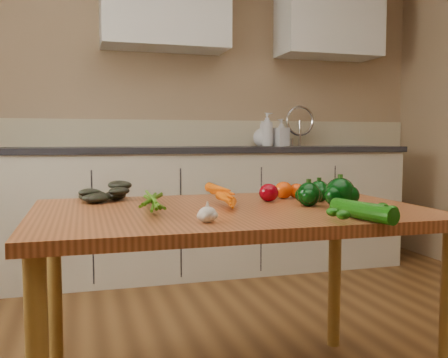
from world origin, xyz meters
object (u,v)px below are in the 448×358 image
object	(u,v)px
tomato_b	(284,190)
zucchini_a	(359,209)
tomato_a	(269,193)
carrot_bunch	(202,198)
pepper_a	(309,194)
pepper_b	(319,191)
soap_bottle_b	(281,133)
leafy_greens	(105,189)
garlic_bulb	(207,215)
tomato_c	(297,191)
table	(230,230)
zucchini_b	(368,212)
soap_bottle_c	(263,134)
soap_bottle_a	(267,129)
pepper_c	(340,194)

from	to	relation	value
tomato_b	zucchini_a	world-z (taller)	tomato_b
zucchini_a	tomato_a	bearing A→B (deg)	105.58
carrot_bunch	pepper_a	bearing A→B (deg)	-9.72
pepper_a	pepper_b	distance (m)	0.14
soap_bottle_b	leafy_greens	bearing A→B (deg)	36.04
leafy_greens	garlic_bulb	size ratio (longest dim) A/B	3.47
pepper_a	tomato_c	world-z (taller)	pepper_a
table	tomato_a	xyz separation A→B (m)	(0.19, 0.12, 0.11)
pepper_b	tomato_b	world-z (taller)	pepper_b
soap_bottle_b	table	bearing A→B (deg)	49.63
tomato_a	zucchini_b	world-z (taller)	tomato_a
leafy_greens	tomato_b	xyz separation A→B (m)	(0.69, -0.11, -0.01)
pepper_a	pepper_b	bearing A→B (deg)	48.05
soap_bottle_c	zucchini_a	bearing A→B (deg)	-162.16
zucchini_b	soap_bottle_a	bearing A→B (deg)	76.01
garlic_bulb	pepper_a	world-z (taller)	pepper_a
zucchini_a	soap_bottle_c	bearing A→B (deg)	76.50
carrot_bunch	tomato_a	bearing A→B (deg)	17.76
carrot_bunch	soap_bottle_b	bearing A→B (deg)	60.46
soap_bottle_c	table	bearing A→B (deg)	-172.32
zucchini_a	zucchini_b	size ratio (longest dim) A/B	1.07
table	pepper_a	world-z (taller)	pepper_a
zucchini_a	pepper_a	bearing A→B (deg)	96.30
table	carrot_bunch	xyz separation A→B (m)	(-0.09, 0.03, 0.11)
soap_bottle_a	pepper_b	size ratio (longest dim) A/B	3.22
leafy_greens	tomato_c	bearing A→B (deg)	-8.80
leafy_greens	soap_bottle_a	bearing A→B (deg)	51.44
table	zucchini_b	distance (m)	0.50
zucchini_a	garlic_bulb	bearing A→B (deg)	175.37
pepper_c	zucchini_b	bearing A→B (deg)	-100.77
pepper_b	tomato_a	bearing A→B (deg)	164.63
tomato_b	zucchini_a	size ratio (longest dim) A/B	0.36
soap_bottle_b	zucchini_a	size ratio (longest dim) A/B	1.02
soap_bottle_a	tomato_a	size ratio (longest dim) A/B	3.37
leafy_greens	tomato_c	xyz separation A→B (m)	(0.75, -0.12, -0.02)
table	soap_bottle_a	bearing A→B (deg)	65.90
pepper_b	pepper_c	distance (m)	0.20
garlic_bulb	tomato_a	world-z (taller)	tomato_a
garlic_bulb	tomato_b	size ratio (longest dim) A/B	0.74
pepper_c	tomato_a	size ratio (longest dim) A/B	1.39
pepper_c	tomato_b	world-z (taller)	pepper_c
table	tomato_a	size ratio (longest dim) A/B	17.81
pepper_b	zucchini_b	xyz separation A→B (m)	(-0.07, -0.45, -0.01)
pepper_a	tomato_b	distance (m)	0.23
garlic_bulb	zucchini_b	distance (m)	0.47
carrot_bunch	zucchini_a	xyz separation A→B (m)	(0.41, -0.35, -0.01)
pepper_c	tomato_b	distance (m)	0.33
garlic_bulb	pepper_a	xyz separation A→B (m)	(0.44, 0.24, 0.02)
soap_bottle_a	tomato_a	bearing A→B (deg)	142.89
soap_bottle_a	tomato_b	size ratio (longest dim) A/B	3.42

